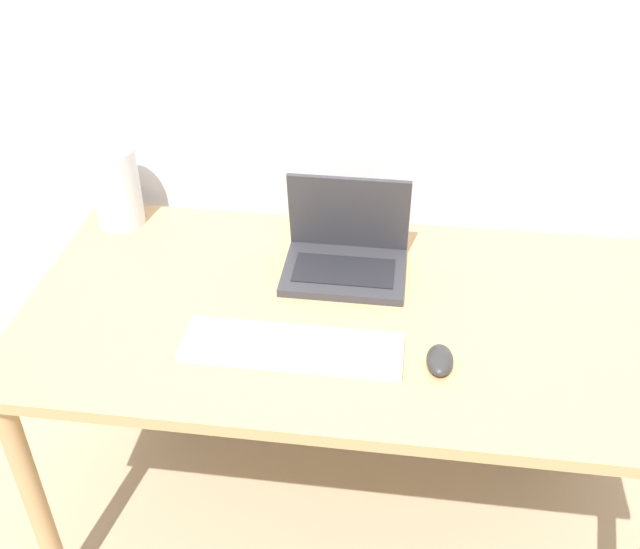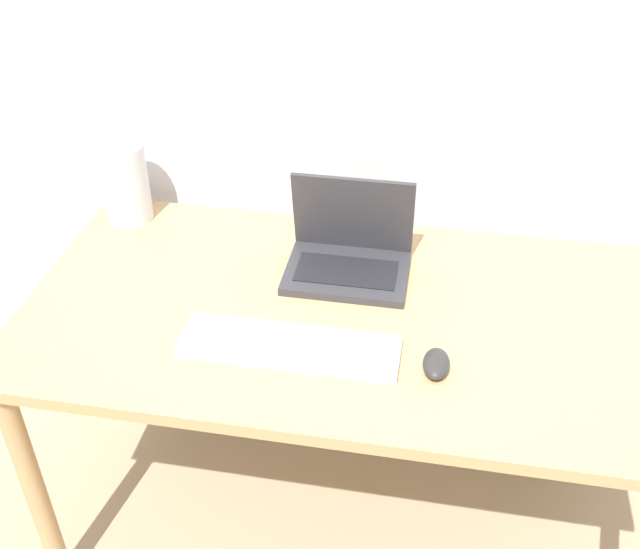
# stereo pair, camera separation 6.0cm
# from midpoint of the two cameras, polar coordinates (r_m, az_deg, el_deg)

# --- Properties ---
(wall_back) EXTENTS (6.00, 0.05, 2.50)m
(wall_back) POSITION_cam_midpoint_polar(r_m,az_deg,el_deg) (1.86, 2.82, 19.15)
(wall_back) COLOR silver
(wall_back) RESTS_ON ground_plane
(desk) EXTENTS (1.46, 0.77, 0.73)m
(desk) POSITION_cam_midpoint_polar(r_m,az_deg,el_deg) (1.75, 0.90, -4.59)
(desk) COLOR tan
(desk) RESTS_ON ground_plane
(laptop) EXTENTS (0.29, 0.22, 0.23)m
(laptop) POSITION_cam_midpoint_polar(r_m,az_deg,el_deg) (1.80, 1.02, 1.80)
(laptop) COLOR #333338
(laptop) RESTS_ON desk
(keyboard) EXTENTS (0.47, 0.14, 0.02)m
(keyboard) POSITION_cam_midpoint_polar(r_m,az_deg,el_deg) (1.58, -3.23, -5.57)
(keyboard) COLOR silver
(keyboard) RESTS_ON desk
(mouse) EXTENTS (0.06, 0.09, 0.03)m
(mouse) POSITION_cam_midpoint_polar(r_m,az_deg,el_deg) (1.56, 8.01, -6.49)
(mouse) COLOR #2D2D2D
(mouse) RESTS_ON desk
(vase) EXTENTS (0.12, 0.12, 0.31)m
(vase) POSITION_cam_midpoint_polar(r_m,az_deg,el_deg) (2.01, -16.28, 7.48)
(vase) COLOR silver
(vase) RESTS_ON desk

